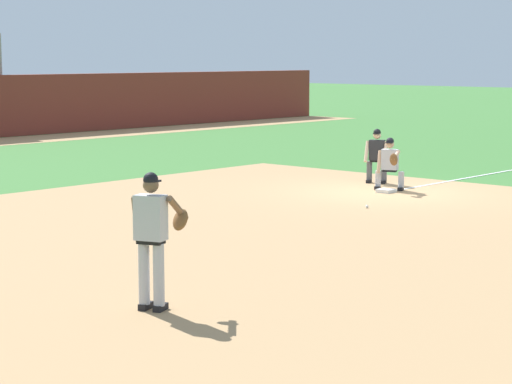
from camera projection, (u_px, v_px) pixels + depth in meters
ground_plane at (386, 193)px, 24.85m from camera, size 160.00×160.00×0.00m
infield_dirt_patch at (304, 234)px, 19.07m from camera, size 18.00×18.00×0.01m
first_base_bag at (386, 191)px, 24.85m from camera, size 0.38×0.38×0.09m
baseball at (367, 207)px, 22.28m from camera, size 0.07×0.07×0.07m
pitcher at (153, 232)px, 13.18m from camera, size 0.81×0.60×1.86m
first_baseman at (390, 162)px, 25.15m from camera, size 0.85×0.95×1.34m
umpire at (377, 154)px, 26.58m from camera, size 0.59×0.67×1.46m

